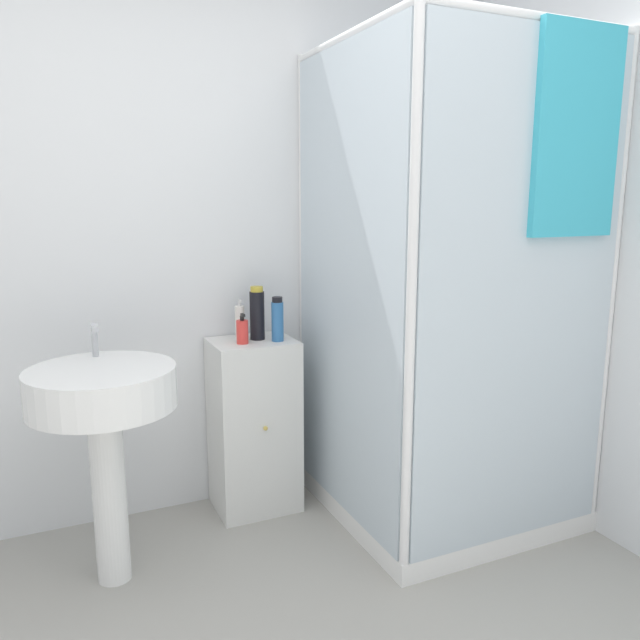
{
  "coord_description": "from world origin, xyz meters",
  "views": [
    {
      "loc": [
        -0.48,
        -1.12,
        1.45
      ],
      "look_at": [
        0.52,
        1.09,
        0.97
      ],
      "focal_mm": 35.0,
      "sensor_mm": 36.0,
      "label": 1
    }
  ],
  "objects_px": {
    "sink": "(103,410)",
    "soap_dispenser": "(242,331)",
    "shampoo_bottle_tall_black": "(257,314)",
    "lotion_bottle_white": "(240,322)",
    "shampoo_bottle_blue": "(277,320)"
  },
  "relations": [
    {
      "from": "soap_dispenser",
      "to": "lotion_bottle_white",
      "type": "height_order",
      "value": "lotion_bottle_white"
    },
    {
      "from": "lotion_bottle_white",
      "to": "soap_dispenser",
      "type": "bearing_deg",
      "value": -100.55
    },
    {
      "from": "shampoo_bottle_blue",
      "to": "lotion_bottle_white",
      "type": "height_order",
      "value": "shampoo_bottle_blue"
    },
    {
      "from": "sink",
      "to": "lotion_bottle_white",
      "type": "bearing_deg",
      "value": 30.23
    },
    {
      "from": "shampoo_bottle_tall_black",
      "to": "shampoo_bottle_blue",
      "type": "bearing_deg",
      "value": -43.9
    },
    {
      "from": "sink",
      "to": "soap_dispenser",
      "type": "height_order",
      "value": "sink"
    },
    {
      "from": "soap_dispenser",
      "to": "lotion_bottle_white",
      "type": "distance_m",
      "value": 0.09
    },
    {
      "from": "shampoo_bottle_tall_black",
      "to": "soap_dispenser",
      "type": "bearing_deg",
      "value": -149.32
    },
    {
      "from": "shampoo_bottle_blue",
      "to": "sink",
      "type": "bearing_deg",
      "value": -161.11
    },
    {
      "from": "sink",
      "to": "shampoo_bottle_tall_black",
      "type": "xyz_separation_m",
      "value": [
        0.71,
        0.34,
        0.25
      ]
    },
    {
      "from": "soap_dispenser",
      "to": "shampoo_bottle_tall_black",
      "type": "height_order",
      "value": "shampoo_bottle_tall_black"
    },
    {
      "from": "sink",
      "to": "soap_dispenser",
      "type": "relative_size",
      "value": 7.14
    },
    {
      "from": "shampoo_bottle_blue",
      "to": "lotion_bottle_white",
      "type": "xyz_separation_m",
      "value": [
        -0.14,
        0.11,
        -0.02
      ]
    },
    {
      "from": "soap_dispenser",
      "to": "shampoo_bottle_tall_black",
      "type": "bearing_deg",
      "value": 30.68
    },
    {
      "from": "shampoo_bottle_tall_black",
      "to": "lotion_bottle_white",
      "type": "distance_m",
      "value": 0.09
    }
  ]
}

